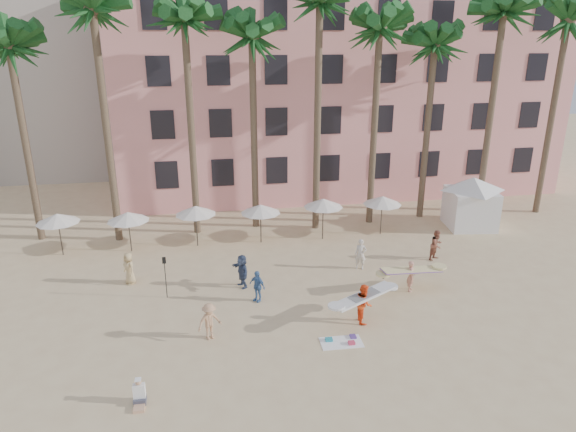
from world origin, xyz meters
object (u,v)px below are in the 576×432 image
Objects in this scene: pink_hotel at (334,91)px; carrier_yellow at (411,274)px; carrier_white at (364,302)px; cabana at (471,198)px.

pink_hotel is 10.69× the size of carrier_yellow.
carrier_white is (-3.32, -2.50, 0.04)m from carrier_yellow.
carrier_white reaches higher than carrier_yellow.
cabana is at bearing 44.49° from carrier_white.
cabana is at bearing -63.66° from pink_hotel.
cabana is 1.54× the size of carrier_white.
pink_hotel is 22.48m from carrier_yellow.
cabana reaches higher than carrier_yellow.
carrier_white is at bearing -135.51° from cabana.
pink_hotel is at bearing 79.33° from carrier_white.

